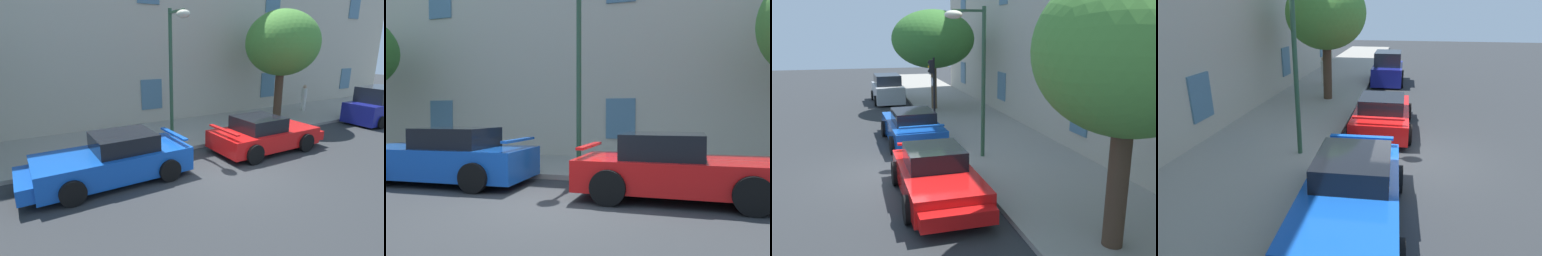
# 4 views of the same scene
# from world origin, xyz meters

# --- Properties ---
(ground_plane) EXTENTS (80.00, 80.00, 0.00)m
(ground_plane) POSITION_xyz_m (0.00, 0.00, 0.00)
(ground_plane) COLOR #2B2D30
(sidewalk) EXTENTS (60.00, 4.38, 0.14)m
(sidewalk) POSITION_xyz_m (0.00, 4.77, 0.07)
(sidewalk) COLOR gray
(sidewalk) RESTS_ON ground
(sportscar_red_lead) EXTENTS (4.94, 2.31, 1.43)m
(sportscar_red_lead) POSITION_xyz_m (-3.68, 1.37, 0.62)
(sportscar_red_lead) COLOR #144CB2
(sportscar_red_lead) RESTS_ON ground
(sportscar_yellow_flank) EXTENTS (4.56, 2.20, 1.37)m
(sportscar_yellow_flank) POSITION_xyz_m (2.44, 1.21, 0.61)
(sportscar_yellow_flank) COLOR red
(sportscar_yellow_flank) RESTS_ON ground
(hatchback_distant) EXTENTS (3.74, 1.94, 1.91)m
(hatchback_distant) POSITION_xyz_m (10.66, 1.55, 0.86)
(hatchback_distant) COLOR navy
(hatchback_distant) RESTS_ON ground
(tree_near_kerb) EXTENTS (3.67, 3.67, 5.59)m
(tree_near_kerb) POSITION_xyz_m (5.98, 4.16, 4.08)
(tree_near_kerb) COLOR #473323
(tree_near_kerb) RESTS_ON sidewalk
(street_lamp) EXTENTS (0.44, 1.42, 5.16)m
(street_lamp) POSITION_xyz_m (-0.56, 3.03, 3.74)
(street_lamp) COLOR #2D5138
(street_lamp) RESTS_ON sidewalk
(pedestrian_admiring) EXTENTS (0.39, 0.39, 1.56)m
(pedestrian_admiring) POSITION_xyz_m (9.23, 5.20, 0.94)
(pedestrian_admiring) COLOR silver
(pedestrian_admiring) RESTS_ON sidewalk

